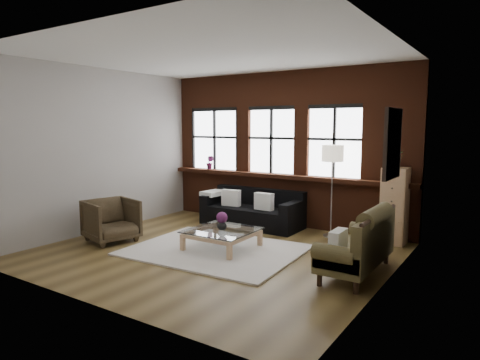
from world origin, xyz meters
The scene contains 26 objects.
floor centered at (0.00, 0.00, 0.00)m, with size 5.50×5.50×0.00m, color brown.
ceiling centered at (0.00, 0.00, 3.20)m, with size 5.50×5.50×0.00m, color white.
wall_back centered at (0.00, 2.50, 1.60)m, with size 5.50×5.50×0.00m, color #A49E98.
wall_front centered at (0.00, -2.50, 1.60)m, with size 5.50×5.50×0.00m, color #A49E98.
wall_left centered at (-2.75, 0.00, 1.60)m, with size 5.00×5.00×0.00m, color #A49E98.
wall_right centered at (2.75, 0.00, 1.60)m, with size 5.00×5.00×0.00m, color #A49E98.
brick_backwall centered at (0.00, 2.44, 1.60)m, with size 5.50×0.12×3.20m, color #502312, non-canonical shape.
sill_ledge centered at (0.00, 2.35, 1.04)m, with size 5.50×0.30×0.08m, color #502312.
window_left centered at (-1.80, 2.45, 1.75)m, with size 1.38×0.10×1.50m, color black, non-canonical shape.
window_mid centered at (-0.30, 2.45, 1.75)m, with size 1.38×0.10×1.50m, color black, non-canonical shape.
window_right centered at (1.10, 2.45, 1.75)m, with size 1.38×0.10×1.50m, color black, non-canonical shape.
wall_poster centered at (2.72, 0.30, 1.85)m, with size 0.05×0.74×0.94m, color black, non-canonical shape.
shag_rug centered at (-0.03, 0.04, 0.01)m, with size 2.75×2.16×0.03m, color beige.
dark_sofa centered at (-0.46, 1.90, 0.38)m, with size 2.11×0.85×0.76m, color black, non-canonical shape.
pillow_a centered at (-0.91, 1.80, 0.57)m, with size 0.40×0.14×0.34m, color white.
pillow_b centered at (-0.11, 1.80, 0.57)m, with size 0.40×0.14×0.34m, color white.
vintage_settee centered at (2.30, 0.23, 0.44)m, with size 0.74×1.66×0.89m, color brown, non-canonical shape.
pillow_settee centered at (2.22, -0.28, 0.56)m, with size 0.14×0.38×0.34m, color white.
armchair centered at (-1.97, -0.49, 0.38)m, with size 0.82×0.85×0.77m, color #362B1B.
coffee_table centered at (0.02, 0.17, 0.17)m, with size 1.06×1.06×0.36m, color tan, non-canonical shape.
vase centered at (0.02, 0.17, 0.43)m, with size 0.16×0.16×0.17m, color #B2B2B2.
flowers centered at (0.02, 0.17, 0.55)m, with size 0.19×0.19×0.19m, color #6B2460.
drawer_chest centered at (2.35, 2.16, 0.68)m, with size 0.42×0.42×1.36m, color tan.
potted_plant_top centered at (2.35, 2.16, 1.51)m, with size 0.26×0.23×0.29m, color #2D5923.
floor_lamp centered at (1.24, 2.00, 0.94)m, with size 0.40×0.40×1.88m, color #A5A5A8, non-canonical shape.
sill_plant centered at (-1.86, 2.32, 1.24)m, with size 0.18×0.14×0.32m, color #6B2460.
Camera 1 is at (4.14, -5.56, 2.09)m, focal length 32.00 mm.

